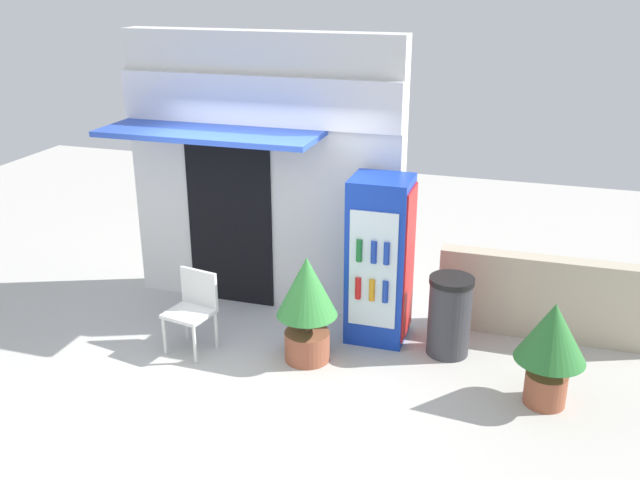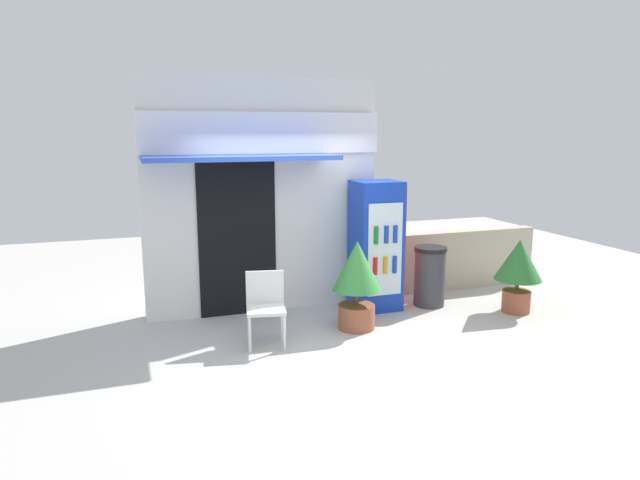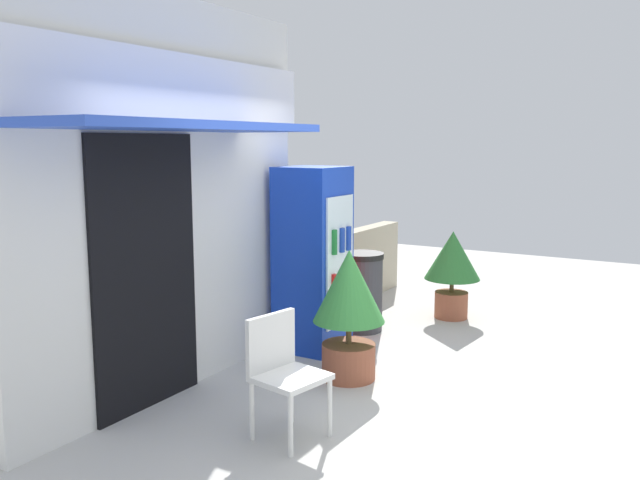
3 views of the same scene
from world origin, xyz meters
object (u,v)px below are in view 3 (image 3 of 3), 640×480
object	(u,v)px
plastic_chair	(282,366)
potted_plant_curbside	(452,263)
trash_bin	(362,292)
potted_plant_near_shop	(349,302)
drink_cooler	(314,259)

from	to	relation	value
plastic_chair	potted_plant_curbside	world-z (taller)	potted_plant_curbside
potted_plant_curbside	trash_bin	distance (m)	1.24
potted_plant_curbside	potted_plant_near_shop	bearing A→B (deg)	177.30
trash_bin	potted_plant_near_shop	bearing A→B (deg)	-157.73
drink_cooler	potted_plant_near_shop	xyz separation A→B (m)	(-0.60, -0.72, -0.23)
drink_cooler	potted_plant_curbside	size ratio (longest dim) A/B	1.76
plastic_chair	potted_plant_near_shop	distance (m)	1.25
potted_plant_curbside	trash_bin	world-z (taller)	potted_plant_curbside
potted_plant_near_shop	trash_bin	distance (m)	1.53
drink_cooler	potted_plant_curbside	bearing A→B (deg)	-24.71
drink_cooler	potted_plant_near_shop	world-z (taller)	drink_cooler
trash_bin	plastic_chair	bearing A→B (deg)	-165.24
potted_plant_near_shop	potted_plant_curbside	size ratio (longest dim) A/B	1.11
plastic_chair	trash_bin	xyz separation A→B (m)	(2.63, 0.69, -0.07)
drink_cooler	plastic_chair	distance (m)	2.06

